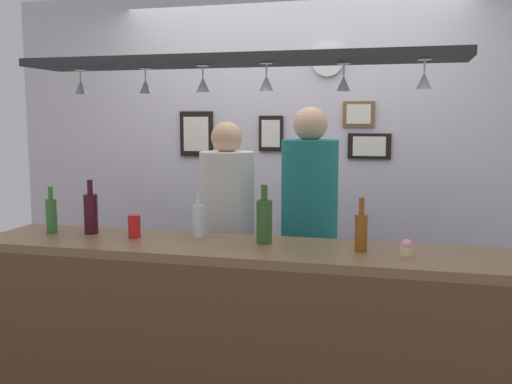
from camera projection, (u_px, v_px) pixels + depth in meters
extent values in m
cube|color=silver|center=(290.00, 169.00, 4.26)|extent=(4.40, 0.06, 2.60)
cube|color=brown|center=(234.00, 249.00, 2.91)|extent=(2.70, 0.55, 0.04)
cube|color=brown|center=(219.00, 368.00, 2.73)|extent=(2.65, 0.04, 0.99)
cube|color=black|center=(236.00, 60.00, 2.83)|extent=(2.20, 0.36, 0.04)
cylinder|color=silver|center=(80.00, 70.00, 3.10)|extent=(0.06, 0.06, 0.00)
cylinder|color=silver|center=(80.00, 75.00, 3.11)|extent=(0.01, 0.01, 0.06)
cone|color=silver|center=(81.00, 87.00, 3.12)|extent=(0.07, 0.07, 0.08)
cylinder|color=silver|center=(145.00, 69.00, 3.03)|extent=(0.06, 0.06, 0.00)
cylinder|color=silver|center=(145.00, 74.00, 3.03)|extent=(0.01, 0.01, 0.06)
cone|color=silver|center=(145.00, 86.00, 3.04)|extent=(0.07, 0.07, 0.08)
cylinder|color=silver|center=(203.00, 66.00, 2.86)|extent=(0.06, 0.06, 0.00)
cylinder|color=silver|center=(203.00, 71.00, 2.86)|extent=(0.01, 0.01, 0.06)
cone|color=silver|center=(203.00, 85.00, 2.87)|extent=(0.07, 0.07, 0.08)
cylinder|color=silver|center=(266.00, 63.00, 2.74)|extent=(0.06, 0.06, 0.00)
cylinder|color=silver|center=(266.00, 69.00, 2.75)|extent=(0.01, 0.01, 0.06)
cone|color=silver|center=(266.00, 83.00, 2.76)|extent=(0.07, 0.07, 0.08)
cylinder|color=silver|center=(344.00, 64.00, 2.76)|extent=(0.06, 0.06, 0.00)
cylinder|color=silver|center=(344.00, 70.00, 2.76)|extent=(0.01, 0.01, 0.06)
cone|color=silver|center=(344.00, 83.00, 2.77)|extent=(0.07, 0.07, 0.08)
cylinder|color=silver|center=(425.00, 60.00, 2.56)|extent=(0.06, 0.06, 0.00)
cylinder|color=silver|center=(425.00, 66.00, 2.57)|extent=(0.01, 0.01, 0.06)
cone|color=silver|center=(424.00, 81.00, 2.58)|extent=(0.07, 0.07, 0.08)
cube|color=#2D334C|center=(228.00, 319.00, 3.69)|extent=(0.17, 0.18, 0.79)
cylinder|color=white|center=(227.00, 206.00, 3.60)|extent=(0.34, 0.34, 0.68)
sphere|color=tan|center=(227.00, 138.00, 3.54)|extent=(0.19, 0.19, 0.19)
cube|color=#2D334C|center=(308.00, 323.00, 3.56)|extent=(0.17, 0.18, 0.83)
cylinder|color=#1E7A75|center=(309.00, 200.00, 3.46)|extent=(0.34, 0.34, 0.72)
sphere|color=tan|center=(310.00, 124.00, 3.40)|extent=(0.21, 0.21, 0.21)
cylinder|color=silver|center=(199.00, 221.00, 3.09)|extent=(0.06, 0.06, 0.17)
cylinder|color=silver|center=(198.00, 200.00, 3.08)|extent=(0.03, 0.03, 0.06)
cylinder|color=#380F19|center=(91.00, 214.00, 3.17)|extent=(0.08, 0.08, 0.22)
cylinder|color=#380F19|center=(90.00, 187.00, 3.15)|extent=(0.03, 0.03, 0.08)
cylinder|color=brown|center=(361.00, 233.00, 2.75)|extent=(0.06, 0.06, 0.18)
cylinder|color=brown|center=(362.00, 206.00, 2.73)|extent=(0.03, 0.03, 0.08)
cylinder|color=#336B2D|center=(51.00, 216.00, 3.18)|extent=(0.06, 0.06, 0.19)
cylinder|color=#336B2D|center=(50.00, 193.00, 3.17)|extent=(0.03, 0.03, 0.07)
cylinder|color=#2D5623|center=(264.00, 222.00, 2.93)|extent=(0.08, 0.08, 0.22)
cylinder|color=#2D5623|center=(264.00, 193.00, 2.91)|extent=(0.03, 0.03, 0.08)
cylinder|color=red|center=(134.00, 226.00, 3.07)|extent=(0.07, 0.07, 0.12)
cylinder|color=beige|center=(407.00, 251.00, 2.67)|extent=(0.06, 0.06, 0.04)
sphere|color=pink|center=(407.00, 245.00, 2.67)|extent=(0.05, 0.05, 0.05)
cube|color=black|center=(369.00, 146.00, 4.06)|extent=(0.30, 0.02, 0.18)
cube|color=white|center=(369.00, 146.00, 4.04)|extent=(0.23, 0.01, 0.14)
cube|color=black|center=(271.00, 134.00, 4.22)|extent=(0.18, 0.02, 0.26)
cube|color=white|center=(271.00, 134.00, 4.21)|extent=(0.14, 0.01, 0.20)
cube|color=black|center=(197.00, 134.00, 4.37)|extent=(0.26, 0.02, 0.34)
cube|color=white|center=(196.00, 134.00, 4.36)|extent=(0.20, 0.01, 0.26)
cube|color=brown|center=(359.00, 114.00, 4.05)|extent=(0.22, 0.02, 0.18)
cube|color=white|center=(359.00, 114.00, 4.04)|extent=(0.17, 0.01, 0.14)
cylinder|color=white|center=(328.00, 61.00, 4.05)|extent=(0.22, 0.03, 0.22)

